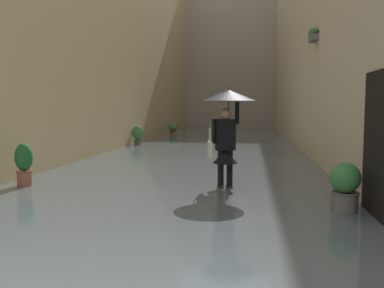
{
  "coord_description": "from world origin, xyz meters",
  "views": [
    {
      "loc": [
        -1.61,
        2.48,
        1.67
      ],
      "look_at": [
        -0.45,
        -5.66,
        0.93
      ],
      "focal_mm": 38.45,
      "sensor_mm": 36.0,
      "label": 1
    }
  ],
  "objects_px": {
    "potted_plant_near_left": "(345,187)",
    "potted_plant_far_right": "(24,164)",
    "potted_plant_near_right": "(173,128)",
    "potted_plant_mid_right": "(138,134)",
    "person_wading": "(227,116)"
  },
  "relations": [
    {
      "from": "potted_plant_mid_right",
      "to": "potted_plant_far_right",
      "type": "xyz_separation_m",
      "value": [
        -0.24,
        9.39,
        0.0
      ]
    },
    {
      "from": "person_wading",
      "to": "potted_plant_near_right",
      "type": "bearing_deg",
      "value": -75.48
    },
    {
      "from": "potted_plant_near_right",
      "to": "potted_plant_mid_right",
      "type": "height_order",
      "value": "potted_plant_mid_right"
    },
    {
      "from": "potted_plant_near_left",
      "to": "potted_plant_far_right",
      "type": "distance_m",
      "value": 6.15
    },
    {
      "from": "potted_plant_near_left",
      "to": "potted_plant_mid_right",
      "type": "bearing_deg",
      "value": -59.45
    },
    {
      "from": "person_wading",
      "to": "potted_plant_mid_right",
      "type": "distance_m",
      "value": 10.03
    },
    {
      "from": "potted_plant_near_right",
      "to": "potted_plant_near_left",
      "type": "relative_size",
      "value": 0.9
    },
    {
      "from": "potted_plant_near_right",
      "to": "potted_plant_mid_right",
      "type": "distance_m",
      "value": 6.86
    },
    {
      "from": "potted_plant_near_left",
      "to": "potted_plant_mid_right",
      "type": "xyz_separation_m",
      "value": [
        6.26,
        -10.61,
        0.07
      ]
    },
    {
      "from": "potted_plant_near_left",
      "to": "potted_plant_far_right",
      "type": "bearing_deg",
      "value": -11.51
    },
    {
      "from": "person_wading",
      "to": "potted_plant_far_right",
      "type": "distance_m",
      "value": 4.24
    },
    {
      "from": "potted_plant_mid_right",
      "to": "potted_plant_far_right",
      "type": "distance_m",
      "value": 9.39
    },
    {
      "from": "potted_plant_near_right",
      "to": "potted_plant_near_left",
      "type": "distance_m",
      "value": 18.48
    },
    {
      "from": "potted_plant_far_right",
      "to": "potted_plant_mid_right",
      "type": "bearing_deg",
      "value": -88.53
    },
    {
      "from": "potted_plant_near_right",
      "to": "potted_plant_far_right",
      "type": "height_order",
      "value": "potted_plant_far_right"
    }
  ]
}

